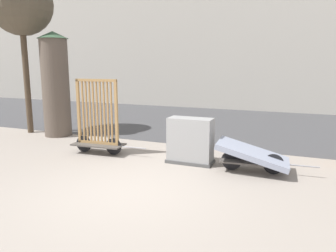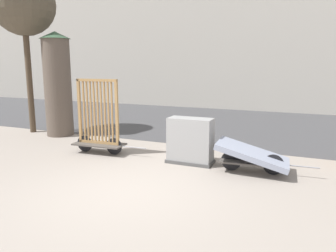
{
  "view_description": "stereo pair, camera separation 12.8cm",
  "coord_description": "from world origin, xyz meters",
  "px_view_note": "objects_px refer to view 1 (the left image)",
  "views": [
    {
      "loc": [
        3.05,
        -5.21,
        2.42
      ],
      "look_at": [
        0.0,
        2.13,
        0.92
      ],
      "focal_mm": 35.0,
      "sensor_mm": 36.0,
      "label": 1
    },
    {
      "loc": [
        3.17,
        -5.16,
        2.42
      ],
      "look_at": [
        0.0,
        2.13,
        0.92
      ],
      "focal_mm": 35.0,
      "sensor_mm": 36.0,
      "label": 2
    }
  ],
  "objects_px": {
    "bike_cart_with_bedframe": "(98,127)",
    "utility_cabinet": "(190,142)",
    "advertising_column": "(56,84)",
    "street_tree": "(21,5)"
  },
  "relations": [
    {
      "from": "advertising_column",
      "to": "utility_cabinet",
      "type": "bearing_deg",
      "value": -14.04
    },
    {
      "from": "street_tree",
      "to": "advertising_column",
      "type": "bearing_deg",
      "value": 0.0
    },
    {
      "from": "bike_cart_with_bedframe",
      "to": "advertising_column",
      "type": "distance_m",
      "value": 3.18
    },
    {
      "from": "utility_cabinet",
      "to": "advertising_column",
      "type": "relative_size",
      "value": 0.33
    },
    {
      "from": "advertising_column",
      "to": "street_tree",
      "type": "bearing_deg",
      "value": 180.0
    },
    {
      "from": "bike_cart_with_bedframe",
      "to": "utility_cabinet",
      "type": "distance_m",
      "value": 2.62
    },
    {
      "from": "utility_cabinet",
      "to": "street_tree",
      "type": "distance_m",
      "value": 7.69
    },
    {
      "from": "bike_cart_with_bedframe",
      "to": "utility_cabinet",
      "type": "relative_size",
      "value": 1.86
    },
    {
      "from": "advertising_column",
      "to": "street_tree",
      "type": "height_order",
      "value": "street_tree"
    },
    {
      "from": "street_tree",
      "to": "utility_cabinet",
      "type": "bearing_deg",
      "value": -11.39
    },
    {
      "from": "street_tree",
      "to": "bike_cart_with_bedframe",
      "type": "bearing_deg",
      "value": -20.25
    },
    {
      "from": "utility_cabinet",
      "to": "street_tree",
      "type": "height_order",
      "value": "street_tree"
    },
    {
      "from": "bike_cart_with_bedframe",
      "to": "advertising_column",
      "type": "xyz_separation_m",
      "value": [
        -2.63,
        1.44,
        1.05
      ]
    },
    {
      "from": "utility_cabinet",
      "to": "street_tree",
      "type": "xyz_separation_m",
      "value": [
        -6.51,
        1.31,
        3.87
      ]
    },
    {
      "from": "utility_cabinet",
      "to": "advertising_column",
      "type": "height_order",
      "value": "advertising_column"
    }
  ]
}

